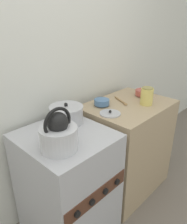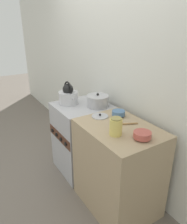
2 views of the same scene
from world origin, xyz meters
name	(u,v)px [view 2 (image 2 of 2)]	position (x,y,z in m)	size (l,w,h in m)	color
ground_plane	(62,174)	(0.00, 0.00, 0.00)	(12.00, 12.00, 0.00)	#70665B
wall_back	(109,71)	(0.00, 0.69, 1.25)	(7.00, 0.06, 2.50)	silver
stove	(83,138)	(0.00, 0.31, 0.44)	(0.59, 0.64, 0.88)	#B2B2B7
counter	(118,168)	(0.73, 0.30, 0.45)	(0.80, 0.59, 0.91)	tan
kettle	(68,96)	(-0.13, 0.20, 0.98)	(0.28, 0.23, 0.27)	silver
cooking_pot	(98,101)	(0.13, 0.44, 0.95)	(0.25, 0.25, 0.16)	#B2B2B7
enamel_bowl	(142,135)	(1.00, 0.32, 0.94)	(0.15, 0.15, 0.06)	#B75147
small_ceramic_bowl	(118,113)	(0.53, 0.44, 0.94)	(0.13, 0.13, 0.06)	#4C729E
storage_jar	(116,127)	(0.82, 0.18, 0.98)	(0.11, 0.11, 0.16)	#E0CC66
loose_pot_lid	(100,116)	(0.44, 0.27, 0.91)	(0.17, 0.17, 0.03)	#B2B2B7
wooden_spoon	(125,124)	(0.72, 0.37, 0.91)	(0.11, 0.21, 0.02)	#A37A4C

